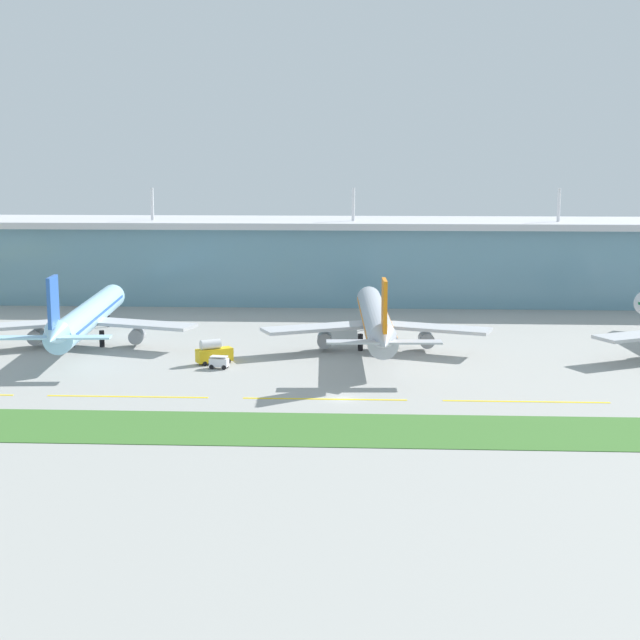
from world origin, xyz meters
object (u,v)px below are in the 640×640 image
Objects in this scene: airliner_center at (375,320)px; fuel_truck at (213,352)px; baggage_cart at (219,362)px; airliner_near_middle at (88,316)px.

airliner_center is 36.24m from fuel_truck.
fuel_truck is 4.86m from baggage_cart.
airliner_near_middle is 38.73m from baggage_cart.
airliner_center is at bearing 33.79° from baggage_cart.
airliner_near_middle reaches higher than fuel_truck.
airliner_center is at bearing -0.79° from airliner_near_middle.
baggage_cart is at bearing -146.21° from airliner_center.
fuel_truck reaches higher than baggage_cart.
airliner_near_middle is at bearing 146.38° from baggage_cart.
airliner_near_middle is 62.44m from airliner_center.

